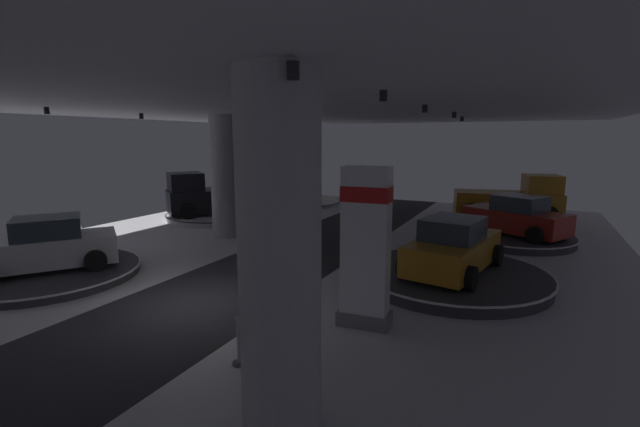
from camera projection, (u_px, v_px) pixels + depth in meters
name	position (u px, v px, depth m)	size (l,w,h in m)	color
ground	(196.00, 305.00, 11.87)	(24.00, 44.00, 0.06)	silver
ceiling_with_spotlights	(185.00, 95.00, 10.90)	(24.00, 44.00, 0.39)	silver
column_right	(280.00, 256.00, 6.50)	(1.26, 1.26, 5.50)	#ADADB2
column_left	(224.00, 177.00, 19.53)	(1.16, 1.16, 5.50)	#ADADB2
brand_sign_pylon	(366.00, 245.00, 10.19)	(1.31, 0.73, 3.85)	slate
display_platform_near_left	(47.00, 273.00, 14.04)	(5.68, 5.68, 0.29)	#333338
display_car_near_left	(45.00, 246.00, 13.90)	(3.92, 4.46, 1.71)	silver
display_platform_far_right	(514.00, 237.00, 18.91)	(4.98, 4.98, 0.34)	#333338
display_car_far_right	(516.00, 217.00, 18.72)	(4.55, 3.65, 1.71)	maroon
display_platform_mid_right	(452.00, 276.00, 13.61)	(5.92, 5.92, 0.37)	#333338
display_car_mid_right	(453.00, 247.00, 13.42)	(2.79, 4.45, 1.71)	#B77519
display_platform_far_left	(219.00, 215.00, 24.25)	(5.68, 5.68, 0.33)	#B7B7BC
pickup_truck_far_left	(212.00, 197.00, 23.92)	(4.90, 5.48, 2.30)	black
display_platform_deep_left	(298.00, 202.00, 29.72)	(5.88, 5.88, 0.22)	silver
pickup_truck_deep_left	(298.00, 186.00, 29.86)	(4.16, 5.70, 2.30)	#B77519
display_platform_deep_right	(505.00, 219.00, 23.52)	(5.73, 5.73, 0.25)	silver
pickup_truck_deep_right	(513.00, 200.00, 23.27)	(5.63, 3.57, 2.30)	#B77519
visitor_walking_near	(250.00, 248.00, 14.23)	(0.32, 0.32, 1.59)	black
visitor_walking_far	(273.00, 268.00, 12.03)	(0.32, 0.32, 1.59)	black
stanchion_a	(239.00, 347.00, 8.65)	(0.28, 0.28, 1.01)	#333338
stanchion_b	(316.00, 256.00, 15.25)	(0.28, 0.28, 1.01)	#333338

